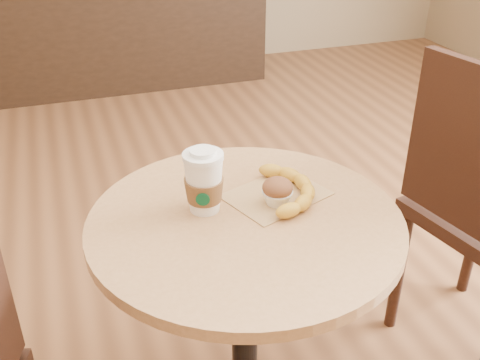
{
  "coord_description": "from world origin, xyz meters",
  "views": [
    {
      "loc": [
        -0.44,
        -1.06,
        1.48
      ],
      "look_at": [
        -0.07,
        0.03,
        0.83
      ],
      "focal_mm": 42.0,
      "sensor_mm": 36.0,
      "label": 1
    }
  ],
  "objects_px": {
    "cafe_table": "(245,282)",
    "muffin": "(277,191)",
    "banana": "(289,188)",
    "coffee_cup": "(204,183)"
  },
  "relations": [
    {
      "from": "cafe_table",
      "to": "muffin",
      "type": "bearing_deg",
      "value": 17.73
    },
    {
      "from": "coffee_cup",
      "to": "banana",
      "type": "xyz_separation_m",
      "value": [
        0.22,
        -0.0,
        -0.05
      ]
    },
    {
      "from": "banana",
      "to": "coffee_cup",
      "type": "bearing_deg",
      "value": -165.74
    },
    {
      "from": "muffin",
      "to": "banana",
      "type": "height_order",
      "value": "muffin"
    },
    {
      "from": "cafe_table",
      "to": "coffee_cup",
      "type": "height_order",
      "value": "coffee_cup"
    },
    {
      "from": "muffin",
      "to": "cafe_table",
      "type": "bearing_deg",
      "value": -162.27
    },
    {
      "from": "cafe_table",
      "to": "muffin",
      "type": "height_order",
      "value": "muffin"
    },
    {
      "from": "coffee_cup",
      "to": "banana",
      "type": "height_order",
      "value": "coffee_cup"
    },
    {
      "from": "cafe_table",
      "to": "muffin",
      "type": "xyz_separation_m",
      "value": [
        0.09,
        0.03,
        0.24
      ]
    },
    {
      "from": "cafe_table",
      "to": "coffee_cup",
      "type": "relative_size",
      "value": 4.68
    }
  ]
}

